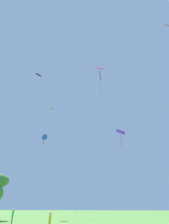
# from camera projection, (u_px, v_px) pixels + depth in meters

# --- Properties ---
(kite_black_large) EXTENTS (2.23, 8.96, 30.51)m
(kite_black_large) POSITION_uv_depth(u_px,v_px,m) (37.00, 80.00, 42.89)
(kite_black_large) COLOR black
(kite_black_large) RESTS_ON ground_plane
(kite_blue_delta) EXTENTS (3.16, 9.68, 16.92)m
(kite_blue_delta) POSITION_uv_depth(u_px,v_px,m) (43.00, 136.00, 41.83)
(kite_blue_delta) COLOR blue
(kite_blue_delta) RESTS_ON ground_plane
(kite_pink_low) EXTENTS (2.43, 8.17, 21.56)m
(kite_pink_low) POSITION_uv_depth(u_px,v_px,m) (99.00, 73.00, 27.94)
(kite_pink_low) COLOR pink
(kite_pink_low) RESTS_ON ground_plane
(kite_purple_streamer) EXTENTS (3.87, 6.89, 20.23)m
(kite_purple_streamer) POSITION_uv_depth(u_px,v_px,m) (121.00, 136.00, 47.48)
(kite_purple_streamer) COLOR purple
(kite_purple_streamer) RESTS_ON ground_plane
(kite_green_small) EXTENTS (3.09, 10.72, 29.83)m
(kite_green_small) POSITION_uv_depth(u_px,v_px,m) (51.00, 108.00, 57.31)
(kite_green_small) COLOR green
(kite_green_small) RESTS_ON ground_plane
(person_child_small) EXTENTS (0.23, 0.46, 1.46)m
(person_child_small) POSITION_uv_depth(u_px,v_px,m) (50.00, 222.00, 11.87)
(person_child_small) COLOR #2D3351
(person_child_small) RESTS_ON ground_plane
(person_near_tree) EXTENTS (0.36, 0.49, 1.67)m
(person_near_tree) POSITION_uv_depth(u_px,v_px,m) (13.00, 215.00, 20.42)
(person_near_tree) COLOR #665B4C
(person_near_tree) RESTS_ON ground_plane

